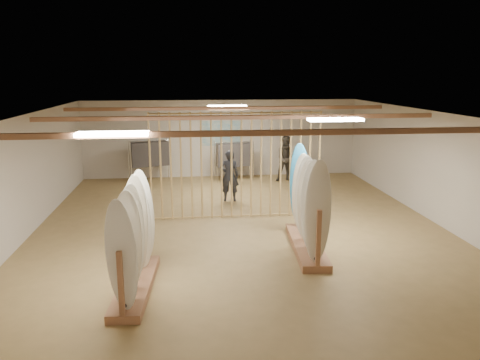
{
  "coord_description": "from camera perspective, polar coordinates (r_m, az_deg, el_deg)",
  "views": [
    {
      "loc": [
        -1.26,
        -11.01,
        3.73
      ],
      "look_at": [
        0.0,
        0.0,
        1.2
      ],
      "focal_mm": 35.0,
      "sensor_mm": 36.0,
      "label": 1
    }
  ],
  "objects": [
    {
      "name": "floor",
      "position": [
        11.7,
        0.0,
        -5.74
      ],
      "size": [
        12.0,
        12.0,
        0.0
      ],
      "primitive_type": "plane",
      "color": "#997B4A",
      "rests_on": "ground"
    },
    {
      "name": "ceiling",
      "position": [
        11.12,
        0.0,
        8.06
      ],
      "size": [
        12.0,
        12.0,
        0.0
      ],
      "primitive_type": "plane",
      "rotation": [
        3.14,
        0.0,
        0.0
      ],
      "color": "gray",
      "rests_on": "ground"
    },
    {
      "name": "wall_back",
      "position": [
        17.22,
        -2.29,
        5.07
      ],
      "size": [
        12.0,
        0.0,
        12.0
      ],
      "primitive_type": "plane",
      "rotation": [
        1.57,
        0.0,
        0.0
      ],
      "color": "beige",
      "rests_on": "ground"
    },
    {
      "name": "wall_front",
      "position": [
        5.67,
        7.08,
        -11.5
      ],
      "size": [
        12.0,
        0.0,
        12.0
      ],
      "primitive_type": "plane",
      "rotation": [
        -1.57,
        0.0,
        0.0
      ],
      "color": "beige",
      "rests_on": "ground"
    },
    {
      "name": "wall_left",
      "position": [
        11.86,
        -24.76,
        0.33
      ],
      "size": [
        0.0,
        12.0,
        12.0
      ],
      "primitive_type": "plane",
      "rotation": [
        1.57,
        0.0,
        1.57
      ],
      "color": "beige",
      "rests_on": "ground"
    },
    {
      "name": "wall_right",
      "position": [
        12.88,
        22.69,
        1.43
      ],
      "size": [
        0.0,
        12.0,
        12.0
      ],
      "primitive_type": "plane",
      "rotation": [
        1.57,
        0.0,
        -1.57
      ],
      "color": "beige",
      "rests_on": "ground"
    },
    {
      "name": "ceiling_slats",
      "position": [
        11.13,
        0.0,
        7.65
      ],
      "size": [
        9.5,
        6.12,
        0.1
      ],
      "primitive_type": "cube",
      "color": "#9B6646",
      "rests_on": "ground"
    },
    {
      "name": "light_panels",
      "position": [
        11.13,
        0.0,
        7.75
      ],
      "size": [
        1.2,
        0.35,
        0.06
      ],
      "primitive_type": "cube",
      "color": "white",
      "rests_on": "ground"
    },
    {
      "name": "bamboo_partition",
      "position": [
        12.11,
        -0.43,
        1.76
      ],
      "size": [
        4.45,
        0.05,
        2.78
      ],
      "color": "tan",
      "rests_on": "ground"
    },
    {
      "name": "poster",
      "position": [
        17.17,
        -2.29,
        5.72
      ],
      "size": [
        1.4,
        0.03,
        0.9
      ],
      "primitive_type": "cube",
      "color": "teal",
      "rests_on": "ground"
    },
    {
      "name": "rack_left",
      "position": [
        8.42,
        -12.76,
        -8.78
      ],
      "size": [
        0.7,
        2.45,
        1.95
      ],
      "rotation": [
        0.0,
        0.0,
        -0.07
      ],
      "color": "#9B6646",
      "rests_on": "floor"
    },
    {
      "name": "rack_right",
      "position": [
        10.15,
        8.2,
        -4.55
      ],
      "size": [
        0.8,
        2.64,
        2.1
      ],
      "rotation": [
        0.0,
        0.0,
        -0.09
      ],
      "color": "#9B6646",
      "rests_on": "floor"
    },
    {
      "name": "clothing_rack_a",
      "position": [
        16.69,
        -10.94,
        3.12
      ],
      "size": [
        1.35,
        0.72,
        1.5
      ],
      "rotation": [
        0.0,
        0.0,
        0.3
      ],
      "color": "silver",
      "rests_on": "floor"
    },
    {
      "name": "clothing_rack_b",
      "position": [
        16.51,
        -0.75,
        3.08
      ],
      "size": [
        1.31,
        0.56,
        1.42
      ],
      "rotation": [
        0.0,
        0.0,
        0.19
      ],
      "color": "silver",
      "rests_on": "floor"
    },
    {
      "name": "shopper_a",
      "position": [
        13.83,
        -1.3,
        0.94
      ],
      "size": [
        0.67,
        0.49,
        1.75
      ],
      "primitive_type": "imported",
      "rotation": [
        0.0,
        0.0,
        3.05
      ],
      "color": "black",
      "rests_on": "floor"
    },
    {
      "name": "shopper_b",
      "position": [
        16.48,
        5.74,
        2.95
      ],
      "size": [
        0.92,
        0.73,
        1.82
      ],
      "primitive_type": "imported",
      "rotation": [
        0.0,
        0.0,
        -0.05
      ],
      "color": "#39332C",
      "rests_on": "floor"
    }
  ]
}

